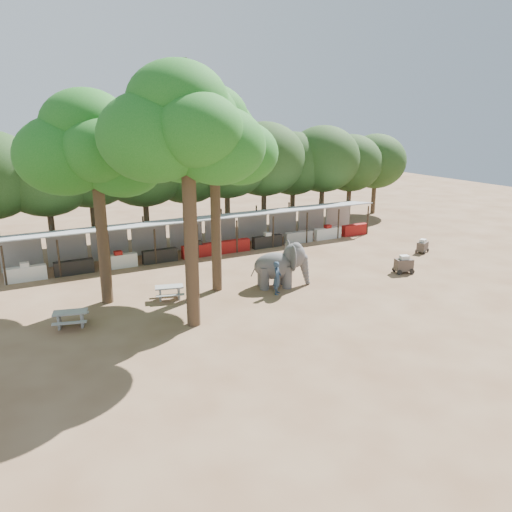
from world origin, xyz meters
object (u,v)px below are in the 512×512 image
yard_tree_back (210,138)px  handler (277,278)px  picnic_table_far (169,291)px  yard_tree_left (91,147)px  cart_front (404,264)px  yard_tree_center (182,127)px  picnic_table_near (71,317)px  elephant (282,265)px  cart_back (423,246)px

yard_tree_back → handler: yard_tree_back is taller
handler → picnic_table_far: 5.99m
yard_tree_left → picnic_table_far: bearing=-23.2°
picnic_table_far → cart_front: cart_front is taller
yard_tree_left → yard_tree_center: (3.00, -5.00, 1.01)m
yard_tree_left → handler: (8.82, -3.42, -7.25)m
picnic_table_far → cart_front: 14.88m
yard_tree_left → picnic_table_near: size_ratio=5.95×
elephant → cart_front: (8.16, -1.51, -0.74)m
yard_tree_left → cart_front: 19.82m
yard_tree_left → elephant: 12.15m
picnic_table_far → cart_back: size_ratio=1.47×
yard_tree_back → picnic_table_near: (-8.12, -1.69, -8.03)m
picnic_table_near → picnic_table_far: size_ratio=1.03×
handler → picnic_table_near: handler is taller
yard_tree_left → handler: 11.92m
cart_back → handler: bearing=165.2°
handler → yard_tree_left: bearing=109.6°
yard_tree_left → cart_back: 23.86m
yard_tree_center → elephant: (6.71, 2.60, -7.90)m
handler → cart_back: handler is taller
picnic_table_far → yard_tree_center: bearing=-78.8°
yard_tree_center → picnic_table_near: 10.36m
picnic_table_far → yard_tree_back: bearing=22.1°
picnic_table_far → cart_front: bearing=4.7°
picnic_table_near → yard_tree_center: bearing=-9.6°
picnic_table_near → cart_front: bearing=11.2°
yard_tree_left → cart_back: size_ratio=9.03×
handler → picnic_table_near: size_ratio=1.02×
yard_tree_left → picnic_table_near: yard_tree_left is taller
picnic_table_near → cart_front: (19.99, -1.22, 0.06)m
yard_tree_center → picnic_table_near: yard_tree_center is taller
yard_tree_center → handler: size_ratio=6.36×
yard_tree_back → cart_back: 18.41m
handler → picnic_table_near: (-10.94, 0.73, -0.44)m
picnic_table_near → cart_front: 20.03m
elephant → yard_tree_left: bearing=-175.5°
yard_tree_left → handler: yard_tree_left is taller
yard_tree_left → yard_tree_center: size_ratio=0.92×
picnic_table_near → picnic_table_far: bearing=28.5°
elephant → cart_back: size_ratio=2.89×
yard_tree_center → picnic_table_near: bearing=155.7°
yard_tree_left → yard_tree_back: 6.09m
cart_back → yard_tree_center: bearing=166.7°
yard_tree_left → cart_front: size_ratio=8.13×
picnic_table_near → picnic_table_far: (5.33, 1.31, -0.02)m
yard_tree_left → elephant: size_ratio=3.13×
elephant → cart_back: 12.96m
yard_tree_center → picnic_table_far: yard_tree_center is taller
yard_tree_left → elephant: yard_tree_left is taller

